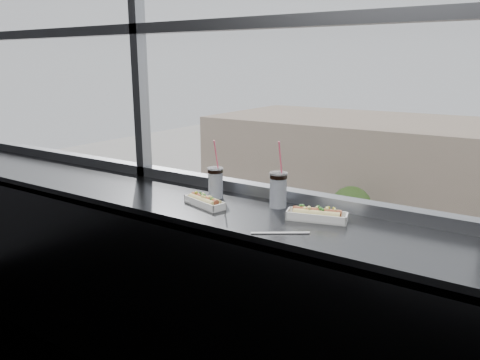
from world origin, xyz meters
The scene contains 12 objects.
wall_back_lower centered at (0.00, 1.50, 0.55)m, with size 6.00×6.00×0.00m, color black.
counter centered at (0.00, 1.23, 1.07)m, with size 6.00×0.55×0.06m, color #505154.
counter_fascia centered at (0.00, 0.97, 0.55)m, with size 6.00×0.04×1.04m, color #505154.
hotdog_tray_left centered at (-0.26, 1.18, 1.12)m, with size 0.26×0.15×0.06m.
hotdog_tray_right centered at (0.31, 1.28, 1.13)m, with size 0.29×0.16×0.07m.
soda_cup_left centered at (-0.30, 1.32, 1.19)m, with size 0.09×0.09×0.32m.
soda_cup_right centered at (0.06, 1.36, 1.20)m, with size 0.09×0.09×0.34m.
loose_straw centered at (0.25, 1.03, 1.10)m, with size 0.01×0.01×0.25m, color white.
wrapper centered at (-0.35, 1.18, 1.11)m, with size 0.09×0.06×0.02m, color silver.
car_near_b centered at (-6.12, 17.50, -9.78)m, with size 6.99×2.91×2.33m, color #242424.
car_near_a centered at (-12.63, 17.50, -9.90)m, with size 6.27×2.61×2.09m, color silver.
tree_left centered at (-9.46, 29.50, -7.97)m, with size 2.86×2.86×4.47m.
Camera 1 is at (1.13, -0.62, 1.81)m, focal length 35.00 mm.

